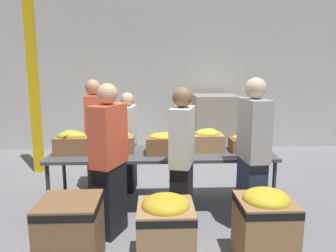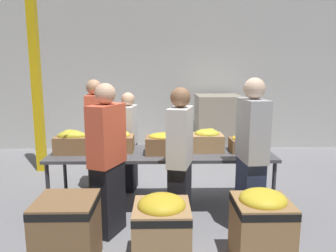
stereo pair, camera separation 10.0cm
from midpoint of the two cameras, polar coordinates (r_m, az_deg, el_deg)
ground_plane at (r=4.65m, az=-1.67°, el=-13.60°), size 30.00×30.00×0.00m
wall_back at (r=7.55m, az=-2.13°, el=11.13°), size 16.00×0.08×4.00m
sorting_table at (r=4.42m, az=-1.72°, el=-5.13°), size 2.95×0.85×0.76m
banana_box_0 at (r=4.47m, az=-17.03°, el=-2.79°), size 0.44×0.29×0.32m
banana_box_1 at (r=4.46m, az=-9.70°, el=-2.59°), size 0.48×0.34×0.30m
banana_box_2 at (r=4.30m, az=-1.36°, el=-2.97°), size 0.47×0.34×0.29m
banana_box_3 at (r=4.47m, az=6.19°, el=-2.40°), size 0.42×0.35×0.30m
banana_box_4 at (r=4.55m, az=12.87°, el=-2.81°), size 0.43×0.31×0.25m
volunteer_0 at (r=5.08m, az=-13.18°, el=-1.79°), size 0.26×0.47×1.70m
volunteer_1 at (r=3.86m, az=13.80°, el=-5.11°), size 0.28×0.49×1.77m
volunteer_2 at (r=3.73m, az=1.66°, el=-6.17°), size 0.33×0.49×1.66m
volunteer_3 at (r=3.70m, az=-10.95°, el=-6.10°), size 0.40×0.51×1.71m
volunteer_4 at (r=5.03m, az=-7.51°, el=-2.85°), size 0.26×0.43×1.51m
donation_bin_0 at (r=3.37m, az=-17.47°, el=-17.06°), size 0.55×0.55×0.67m
donation_bin_1 at (r=3.26m, az=-1.28°, el=-17.36°), size 0.54×0.54×0.70m
donation_bin_2 at (r=3.40m, az=15.65°, el=-16.09°), size 0.53×0.53×0.74m
support_pillar at (r=6.25m, az=-23.05°, el=10.53°), size 0.15×0.15×4.00m
pallet_stack_0 at (r=7.09m, az=7.75°, el=0.04°), size 0.99×0.99×1.30m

